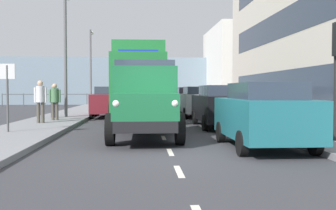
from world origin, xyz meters
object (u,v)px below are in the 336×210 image
object	(u,v)px
car_black_kerbside_1	(219,106)
street_sign	(7,86)
lorry_cargo_green	(139,79)
lamp_post_far	(91,61)
lamp_post_promenade	(66,42)
pedestrian_strolling	(55,99)
car_teal_kerbside_near	(263,114)
pedestrian_couple_b	(40,98)
truck_vintage_green	(145,102)
car_maroon_oppositeside_0	(110,101)
car_silver_kerbside_2	(198,101)
pedestrian_couple_a	(54,98)
car_red_kerbside_3	(187,99)

from	to	relation	value
car_black_kerbside_1	street_sign	bearing A→B (deg)	19.40
lorry_cargo_green	lamp_post_far	world-z (taller)	lamp_post_far
lamp_post_promenade	pedestrian_strolling	bearing A→B (deg)	88.69
car_teal_kerbside_near	pedestrian_couple_b	world-z (taller)	pedestrian_couple_b
lamp_post_promenade	lamp_post_far	world-z (taller)	lamp_post_promenade
truck_vintage_green	car_black_kerbside_1	xyz separation A→B (m)	(-3.09, -3.81, -0.28)
car_maroon_oppositeside_0	car_teal_kerbside_near	bearing A→B (deg)	112.36
truck_vintage_green	lamp_post_promenade	xyz separation A→B (m)	(4.03, -8.73, 2.85)
car_silver_kerbside_2	pedestrian_strolling	world-z (taller)	pedestrian_strolling
car_silver_kerbside_2	lamp_post_promenade	size ratio (longest dim) A/B	0.64
lorry_cargo_green	lamp_post_promenade	size ratio (longest dim) A/B	1.26
car_black_kerbside_1	pedestrian_couple_a	xyz separation A→B (m)	(7.57, -4.03, 0.24)
car_maroon_oppositeside_0	pedestrian_couple_b	size ratio (longest dim) A/B	2.31
pedestrian_couple_b	lamp_post_far	world-z (taller)	lamp_post_far
lorry_cargo_green	car_silver_kerbside_2	distance (m)	4.02
lorry_cargo_green	car_red_kerbside_3	xyz separation A→B (m)	(-3.33, -7.41, -1.18)
truck_vintage_green	car_teal_kerbside_near	distance (m)	3.73
lamp_post_promenade	pedestrian_couple_a	bearing A→B (deg)	63.50
pedestrian_couple_a	lorry_cargo_green	bearing A→B (deg)	-177.49
truck_vintage_green	pedestrian_couple_b	world-z (taller)	truck_vintage_green
truck_vintage_green	car_silver_kerbside_2	size ratio (longest dim) A/B	1.35
lamp_post_far	street_sign	world-z (taller)	lamp_post_far
car_red_kerbside_3	truck_vintage_green	bearing A→B (deg)	78.66
car_red_kerbside_3	car_teal_kerbside_near	bearing A→B (deg)	90.00
lorry_cargo_green	pedestrian_couple_b	xyz separation A→B (m)	(4.11, 3.36, -0.87)
truck_vintage_green	pedestrian_couple_b	distance (m)	6.38
lamp_post_far	pedestrian_strolling	bearing A→B (deg)	90.77
truck_vintage_green	lorry_cargo_green	distance (m)	8.08
truck_vintage_green	car_maroon_oppositeside_0	xyz separation A→B (m)	(1.89, -10.04, -0.28)
car_teal_kerbside_near	car_maroon_oppositeside_0	size ratio (longest dim) A/B	0.96
pedestrian_strolling	car_red_kerbside_3	bearing A→B (deg)	-127.93
car_silver_kerbside_2	pedestrian_couple_b	size ratio (longest dim) A/B	2.35
car_black_kerbside_1	street_sign	distance (m)	8.11
car_silver_kerbside_2	car_maroon_oppositeside_0	xyz separation A→B (m)	(4.98, -0.10, -0.00)
car_silver_kerbside_2	pedestrian_couple_b	bearing A→B (deg)	35.35
lorry_cargo_green	pedestrian_strolling	size ratio (longest dim) A/B	4.87
street_sign	car_red_kerbside_3	bearing A→B (deg)	-118.02
car_silver_kerbside_2	street_sign	size ratio (longest dim) A/B	1.86
car_maroon_oppositeside_0	car_black_kerbside_1	bearing A→B (deg)	128.61
car_red_kerbside_3	car_silver_kerbside_2	bearing A→B (deg)	90.00
car_red_kerbside_3	street_sign	distance (m)	16.23
car_teal_kerbside_near	car_silver_kerbside_2	xyz separation A→B (m)	(-0.00, -12.01, 0.00)
car_teal_kerbside_near	pedestrian_strolling	bearing A→B (deg)	-49.08
lorry_cargo_green	pedestrian_couple_a	xyz separation A→B (m)	(4.24, 0.19, -0.94)
lamp_post_far	pedestrian_couple_b	bearing A→B (deg)	89.77
car_maroon_oppositeside_0	pedestrian_couple_a	bearing A→B (deg)	40.45
car_silver_kerbside_2	lamp_post_far	distance (m)	13.47
truck_vintage_green	pedestrian_couple_a	world-z (taller)	truck_vintage_green
pedestrian_strolling	lamp_post_far	xyz separation A→B (m)	(0.20, -14.58, 2.80)
lorry_cargo_green	lamp_post_far	bearing A→B (deg)	-72.41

